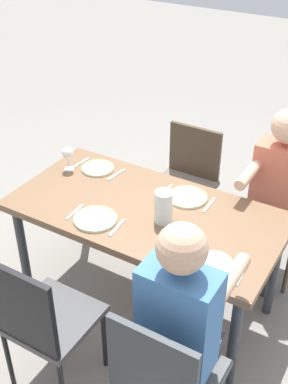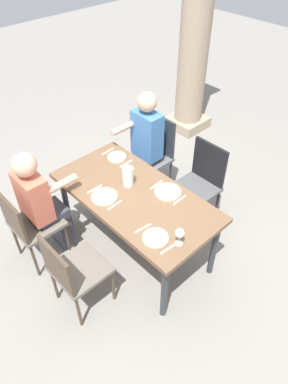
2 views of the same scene
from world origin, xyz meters
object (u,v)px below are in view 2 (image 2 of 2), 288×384
Objects in this scene: chair_mid_south at (72,270)px; plate_1 at (104,196)px; chair_west_north at (154,151)px; plate_2 at (168,192)px; dining_table at (135,200)px; plate_0 at (117,157)px; chair_west_south at (29,223)px; wine_glass_3 at (180,234)px; stone_column_near at (196,29)px; water_pitcher at (128,177)px; diner_man_white at (42,202)px; plate_3 at (155,238)px; chair_mid_north at (201,180)px; diner_woman_green at (143,145)px.

chair_mid_south is 0.72m from plate_1.
chair_west_north is 3.78× the size of plate_2.
plate_0 reaches higher than dining_table.
chair_west_south reaches higher than plate_0.
wine_glass_3 is at bearing -37.89° from plate_2.
water_pitcher is at bearing -62.92° from stone_column_near.
diner_man_white is (-0.72, 0.18, 0.17)m from chair_mid_south.
diner_man_white reaches higher than plate_2.
diner_man_white is at bearing -159.27° from plate_3.
chair_mid_south is 3.44× the size of plate_2.
diner_man_white is at bearing -157.86° from wine_glass_3.
chair_mid_north is 1.14m from plate_1.
stone_column_near is 2.83m from plate_1.
plate_0 is at bearing 122.41° from chair_mid_south.
diner_woman_green is 1.91m from stone_column_near.
chair_mid_north is 3.83× the size of plate_1.
plate_3 is at bearing -24.51° from dining_table.
wine_glass_3 is (1.28, -0.80, 0.17)m from diner_woman_green.
wine_glass_3 is at bearing -37.40° from chair_west_north.
plate_1 is 1.50× the size of wine_glass_3.
dining_table is 1.22× the size of diner_woman_green.
diner_woman_green is (-0.60, 0.67, 0.03)m from dining_table.
wine_glass_3 is (0.85, 0.09, 0.11)m from plate_1.
chair_west_north is 1.10× the size of chair_mid_south.
water_pitcher reaches higher than chair_west_south.
wine_glass_3 reaches higher than chair_mid_south.
plate_1 is at bearing -65.87° from stone_column_near.
stone_column_near reaches higher than chair_mid_north.
plate_2 is 1.15× the size of plate_3.
diner_man_white is 4.97× the size of plate_2.
dining_table is at bearing -60.54° from stone_column_near.
plate_2 is 1.30× the size of water_pitcher.
plate_3 is 0.23m from wine_glass_3.
chair_mid_south is at bearing -65.52° from stone_column_near.
diner_man_white is at bearing -121.95° from water_pitcher.
chair_mid_south is at bearing -64.15° from diner_woman_green.
plate_2 is at bearing 51.79° from dining_table.
dining_table is at bearing -24.32° from plate_0.
chair_west_north is (-0.59, 0.84, -0.14)m from dining_table.
wine_glass_3 is (1.28, 0.70, 0.37)m from chair_west_south.
chair_mid_north is at bearing -0.04° from chair_west_north.
stone_column_near is at bearing 114.13° from plate_1.
stone_column_near is 3.17m from wine_glass_3.
wine_glass_3 reaches higher than plate_2.
diner_woman_green is (-0.00, -0.18, 0.17)m from chair_west_north.
plate_3 is at bearing -44.14° from chair_west_north.
plate_2 is at bearing -83.94° from chair_mid_north.
dining_table is 0.33m from plate_2.
plate_0 is 0.75m from plate_2.
water_pitcher is (-0.34, -0.20, 0.08)m from plate_2.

